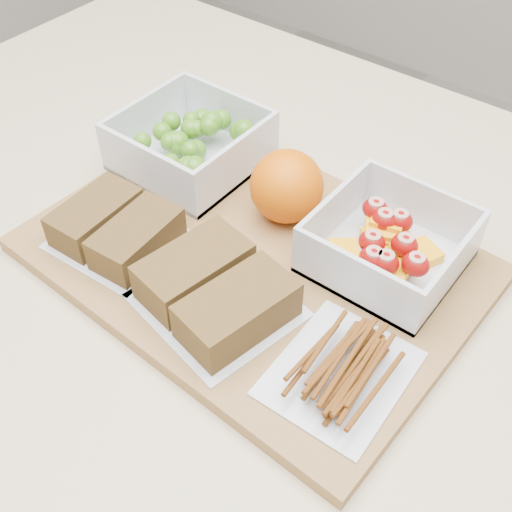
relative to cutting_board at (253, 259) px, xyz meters
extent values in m
cube|color=beige|center=(0.02, -0.03, -0.46)|extent=(1.20, 0.90, 0.90)
cube|color=#9D7341|center=(0.00, 0.00, 0.00)|extent=(0.43, 0.32, 0.02)
cube|color=silver|center=(-0.14, 0.07, 0.01)|extent=(0.14, 0.14, 0.01)
cube|color=silver|center=(-0.14, 0.14, 0.04)|extent=(0.14, 0.01, 0.06)
cube|color=silver|center=(-0.14, 0.00, 0.04)|extent=(0.14, 0.01, 0.06)
cube|color=silver|center=(-0.08, 0.07, 0.04)|extent=(0.01, 0.13, 0.06)
cube|color=silver|center=(-0.21, 0.07, 0.04)|extent=(0.01, 0.13, 0.06)
sphere|color=#49831B|center=(-0.16, 0.06, 0.03)|extent=(0.02, 0.02, 0.02)
sphere|color=#49831B|center=(-0.18, 0.06, 0.04)|extent=(0.02, 0.02, 0.02)
sphere|color=#49831B|center=(-0.14, 0.10, 0.04)|extent=(0.02, 0.02, 0.02)
sphere|color=#49831B|center=(-0.14, 0.07, 0.03)|extent=(0.02, 0.02, 0.02)
sphere|color=#49831B|center=(-0.18, 0.08, 0.04)|extent=(0.02, 0.02, 0.02)
sphere|color=#49831B|center=(-0.16, 0.06, 0.03)|extent=(0.02, 0.02, 0.02)
sphere|color=#49831B|center=(-0.17, 0.10, 0.04)|extent=(0.02, 0.02, 0.02)
sphere|color=#49831B|center=(-0.10, 0.03, 0.05)|extent=(0.03, 0.03, 0.03)
sphere|color=#49831B|center=(-0.11, 0.12, 0.04)|extent=(0.03, 0.03, 0.03)
sphere|color=#49831B|center=(-0.14, 0.11, 0.05)|extent=(0.03, 0.03, 0.03)
sphere|color=#49831B|center=(-0.18, 0.04, 0.04)|extent=(0.02, 0.02, 0.02)
sphere|color=#49831B|center=(-0.10, 0.12, 0.05)|extent=(0.02, 0.02, 0.02)
sphere|color=#49831B|center=(-0.14, 0.03, 0.04)|extent=(0.02, 0.02, 0.02)
sphere|color=#49831B|center=(-0.15, 0.11, 0.04)|extent=(0.02, 0.02, 0.02)
sphere|color=#49831B|center=(-0.16, 0.09, 0.04)|extent=(0.02, 0.02, 0.02)
sphere|color=#49831B|center=(-0.14, 0.12, 0.04)|extent=(0.02, 0.02, 0.02)
sphere|color=#49831B|center=(-0.11, 0.03, 0.05)|extent=(0.03, 0.03, 0.03)
sphere|color=#49831B|center=(-0.10, 0.03, 0.03)|extent=(0.02, 0.02, 0.02)
sphere|color=#49831B|center=(-0.15, 0.09, 0.04)|extent=(0.02, 0.02, 0.02)
sphere|color=#49831B|center=(-0.16, 0.06, 0.04)|extent=(0.02, 0.02, 0.02)
sphere|color=#49831B|center=(-0.16, 0.11, 0.04)|extent=(0.03, 0.03, 0.03)
sphere|color=#49831B|center=(-0.13, 0.05, 0.04)|extent=(0.02, 0.02, 0.02)
sphere|color=#49831B|center=(-0.16, 0.07, 0.03)|extent=(0.02, 0.02, 0.02)
cube|color=silver|center=(0.11, 0.07, 0.01)|extent=(0.13, 0.13, 0.01)
cube|color=silver|center=(0.11, 0.13, 0.04)|extent=(0.13, 0.01, 0.06)
cube|color=silver|center=(0.11, 0.01, 0.04)|extent=(0.13, 0.01, 0.06)
cube|color=silver|center=(0.17, 0.07, 0.04)|extent=(0.01, 0.12, 0.06)
cube|color=silver|center=(0.05, 0.07, 0.04)|extent=(0.01, 0.12, 0.06)
cube|color=#F7A30D|center=(0.11, 0.05, 0.03)|extent=(0.04, 0.04, 0.01)
cube|color=#F7A30D|center=(0.10, 0.09, 0.03)|extent=(0.05, 0.05, 0.01)
cube|color=#F7A30D|center=(0.12, 0.07, 0.03)|extent=(0.04, 0.05, 0.01)
cube|color=#F7A30D|center=(0.13, 0.09, 0.02)|extent=(0.04, 0.05, 0.01)
cube|color=#F7A30D|center=(0.09, 0.08, 0.03)|extent=(0.04, 0.04, 0.01)
cube|color=#F7A30D|center=(0.09, 0.09, 0.04)|extent=(0.04, 0.03, 0.01)
cube|color=#F7A30D|center=(0.08, 0.03, 0.03)|extent=(0.04, 0.04, 0.01)
cube|color=#F7A30D|center=(0.13, 0.04, 0.03)|extent=(0.04, 0.04, 0.01)
cube|color=#F7A30D|center=(0.09, 0.08, 0.02)|extent=(0.04, 0.04, 0.01)
ellipsoid|color=#990E07|center=(0.12, 0.07, 0.04)|extent=(0.03, 0.02, 0.02)
ellipsoid|color=#990E07|center=(0.12, 0.04, 0.04)|extent=(0.03, 0.02, 0.02)
ellipsoid|color=#990E07|center=(0.08, 0.10, 0.04)|extent=(0.03, 0.02, 0.02)
ellipsoid|color=#990E07|center=(0.14, 0.05, 0.04)|extent=(0.03, 0.02, 0.02)
ellipsoid|color=#990E07|center=(0.09, 0.09, 0.04)|extent=(0.03, 0.02, 0.02)
ellipsoid|color=#990E07|center=(0.11, 0.04, 0.04)|extent=(0.03, 0.02, 0.02)
ellipsoid|color=#990E07|center=(0.10, 0.05, 0.04)|extent=(0.03, 0.02, 0.02)
ellipsoid|color=#990E07|center=(0.10, 0.10, 0.04)|extent=(0.03, 0.02, 0.02)
sphere|color=#EC6405|center=(-0.01, 0.07, 0.05)|extent=(0.08, 0.08, 0.08)
cube|color=silver|center=(-0.12, -0.07, 0.01)|extent=(0.12, 0.11, 0.00)
cube|color=brown|center=(-0.14, -0.07, 0.03)|extent=(0.05, 0.09, 0.03)
cube|color=brown|center=(-0.09, -0.07, 0.03)|extent=(0.05, 0.09, 0.03)
cube|color=silver|center=(0.02, -0.07, 0.01)|extent=(0.15, 0.14, 0.00)
cube|color=brown|center=(-0.01, -0.07, 0.03)|extent=(0.07, 0.11, 0.04)
cube|color=brown|center=(0.05, -0.08, 0.03)|extent=(0.07, 0.11, 0.04)
cube|color=silver|center=(0.14, -0.07, 0.01)|extent=(0.11, 0.13, 0.00)
camera|label=1|loc=(0.27, -0.35, 0.46)|focal=45.00mm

